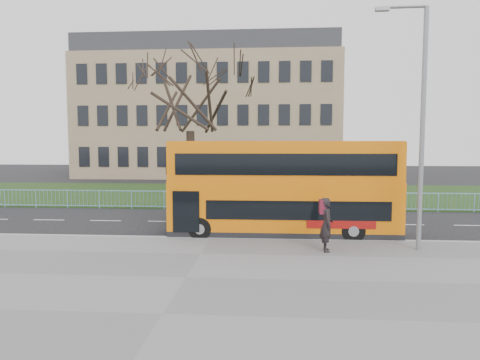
# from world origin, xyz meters

# --- Properties ---
(ground) EXTENTS (120.00, 120.00, 0.00)m
(ground) POSITION_xyz_m (0.00, 0.00, 0.00)
(ground) COLOR black
(ground) RESTS_ON ground
(pavement) EXTENTS (80.00, 10.50, 0.12)m
(pavement) POSITION_xyz_m (0.00, -6.75, 0.06)
(pavement) COLOR slate
(pavement) RESTS_ON ground
(kerb) EXTENTS (80.00, 0.20, 0.14)m
(kerb) POSITION_xyz_m (0.00, -1.55, 0.07)
(kerb) COLOR #969698
(kerb) RESTS_ON ground
(grass_verge) EXTENTS (80.00, 15.40, 0.08)m
(grass_verge) POSITION_xyz_m (0.00, 14.30, 0.04)
(grass_verge) COLOR #193212
(grass_verge) RESTS_ON ground
(guard_railing) EXTENTS (40.00, 0.12, 1.10)m
(guard_railing) POSITION_xyz_m (0.00, 6.60, 0.55)
(guard_railing) COLOR #77AFD5
(guard_railing) RESTS_ON ground
(bare_tree) EXTENTS (7.82, 7.82, 11.17)m
(bare_tree) POSITION_xyz_m (-3.00, 10.00, 5.66)
(bare_tree) COLOR black
(bare_tree) RESTS_ON grass_verge
(civic_building) EXTENTS (30.00, 15.00, 14.00)m
(civic_building) POSITION_xyz_m (-5.00, 35.00, 7.00)
(civic_building) COLOR #897357
(civic_building) RESTS_ON ground
(yellow_bus) EXTENTS (9.46, 2.30, 3.96)m
(yellow_bus) POSITION_xyz_m (2.91, -0.51, 2.12)
(yellow_bus) COLOR #D86909
(yellow_bus) RESTS_ON ground
(pedestrian) EXTENTS (0.47, 0.70, 1.90)m
(pedestrian) POSITION_xyz_m (4.36, -3.46, 1.07)
(pedestrian) COLOR black
(pedestrian) RESTS_ON pavement
(street_lamp) EXTENTS (1.81, 0.22, 8.53)m
(street_lamp) POSITION_xyz_m (7.57, -3.00, 4.79)
(street_lamp) COLOR gray
(street_lamp) RESTS_ON pavement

